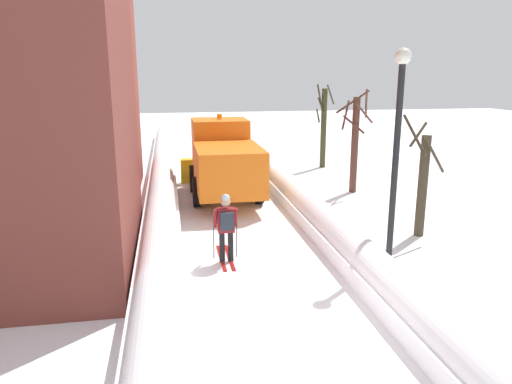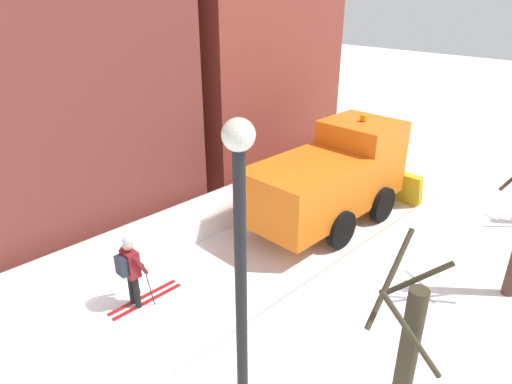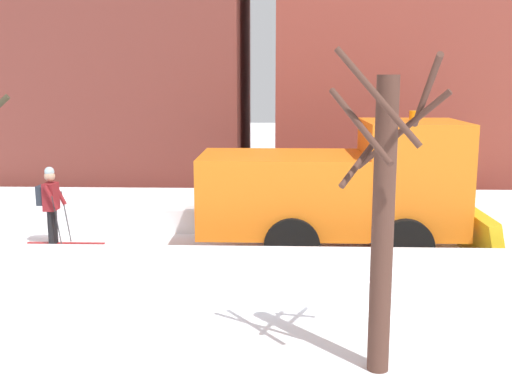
{
  "view_description": "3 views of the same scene",
  "coord_description": "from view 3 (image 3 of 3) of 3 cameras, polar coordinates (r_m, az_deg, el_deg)",
  "views": [
    {
      "loc": [
        -2.07,
        -8.15,
        4.79
      ],
      "look_at": [
        0.6,
        6.57,
        1.02
      ],
      "focal_mm": 33.8,
      "sensor_mm": 36.0,
      "label": 1
    },
    {
      "loc": [
        7.02,
        -0.49,
        6.65
      ],
      "look_at": [
        -1.02,
        7.63,
        1.4
      ],
      "focal_mm": 31.28,
      "sensor_mm": 36.0,
      "label": 2
    },
    {
      "loc": [
        12.86,
        8.57,
        3.77
      ],
      "look_at": [
        -0.69,
        8.07,
        1.28
      ],
      "focal_mm": 43.61,
      "sensor_mm": 36.0,
      "label": 3
    }
  ],
  "objects": [
    {
      "name": "ground_plane",
      "position": [
        13.48,
        8.15,
        -5.93
      ],
      "size": [
        80.0,
        80.0,
        0.0
      ],
      "primitive_type": "plane",
      "color": "white"
    },
    {
      "name": "bare_tree_mid",
      "position": [
        7.96,
        11.61,
        -2.02
      ],
      "size": [
        1.38,
        1.48,
        4.15
      ],
      "color": "#4F3127",
      "rests_on": "ground"
    },
    {
      "name": "plow_truck",
      "position": [
        13.17,
        8.13,
        0.29
      ],
      "size": [
        3.2,
        5.98,
        3.12
      ],
      "color": "orange",
      "rests_on": "ground"
    },
    {
      "name": "traffic_light_pole",
      "position": [
        16.97,
        -15.41,
        8.07
      ],
      "size": [
        0.28,
        0.42,
        4.55
      ],
      "color": "black",
      "rests_on": "ground"
    },
    {
      "name": "snowbank_right",
      "position": [
        11.08,
        9.5,
        -7.72
      ],
      "size": [
        1.1,
        36.0,
        0.9
      ],
      "color": "white",
      "rests_on": "ground"
    },
    {
      "name": "snowbank_left",
      "position": [
        15.69,
        7.28,
        -1.85
      ],
      "size": [
        1.1,
        36.0,
        1.04
      ],
      "color": "white",
      "rests_on": "ground"
    },
    {
      "name": "skier",
      "position": [
        14.81,
        -18.3,
        -0.89
      ],
      "size": [
        0.62,
        1.8,
        1.81
      ],
      "color": "black",
      "rests_on": "ground"
    }
  ]
}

